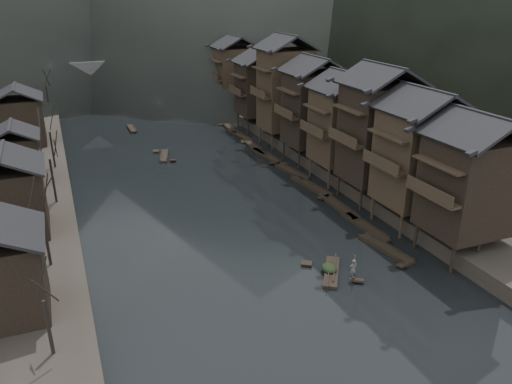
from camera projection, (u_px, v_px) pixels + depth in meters
water at (253, 249)px, 46.98m from camera, size 300.00×300.00×0.00m
right_bank at (347, 114)px, 93.12m from camera, size 40.00×200.00×1.80m
stilt_houses at (319, 99)px, 66.22m from camera, size 9.00×67.60×16.82m
left_houses at (12, 156)px, 54.91m from camera, size 8.10×53.20×8.73m
bare_trees at (45, 132)px, 61.81m from camera, size 3.67×74.03×7.34m
moored_sampans at (261, 152)px, 74.03m from camera, size 3.07×72.88×0.47m
midriver_boats at (148, 142)px, 78.68m from camera, size 3.63×22.48×0.45m
stone_bridge at (128, 77)px, 106.72m from camera, size 40.00×6.00×9.00m
hero_sampan at (332, 272)px, 42.81m from camera, size 3.82×5.13×0.44m
cargo_heap at (329, 265)px, 42.72m from camera, size 1.22×1.59×0.73m
boatman at (353, 267)px, 41.36m from camera, size 0.68×0.45×1.83m
bamboo_pole at (358, 237)px, 40.41m from camera, size 1.73×2.02×3.57m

